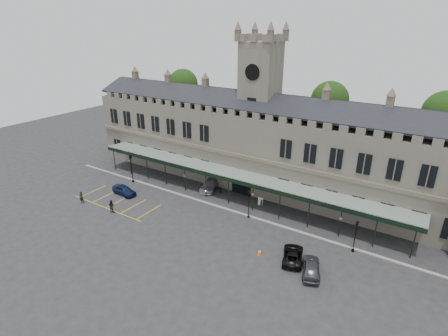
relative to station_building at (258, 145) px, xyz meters
The scene contains 22 objects.
ground 17.17m from the station_building, 90.00° to the right, with size 140.00×140.00×0.00m, color #262628.
station_building is the anchor object (origin of this frame).
clock_tower 6.64m from the station_building, 90.00° to the left, with size 5.60×5.60×24.80m.
canopy 9.37m from the station_building, 90.00° to the right, with size 50.00×4.10×4.30m.
kerb 12.22m from the station_building, 90.00° to the right, with size 60.00×0.40×0.12m, color gray.
parking_markings 23.26m from the station_building, 128.81° to the right, with size 16.00×6.00×0.01m, color gold, non-canonical shape.
tree_behind_left 24.64m from the station_building, 157.55° to the left, with size 6.00×6.00×16.00m.
tree_behind_mid 13.67m from the station_building, 48.65° to the left, with size 6.00×6.00×16.00m.
tree_behind_right 26.44m from the station_building, 20.75° to the left, with size 6.00×6.00×16.00m.
lamp_post_left 20.73m from the station_building, 147.68° to the right, with size 0.48×0.48×5.03m.
lamp_post_mid 12.25m from the station_building, 67.42° to the right, with size 0.39×0.39×4.11m.
lamp_post_right 21.66m from the station_building, 30.89° to the right, with size 0.39×0.39×4.16m.
traffic_cone 20.72m from the station_building, 61.25° to the right, with size 0.45×0.45×0.72m.
sign_board 9.88m from the station_building, 57.98° to the right, with size 0.73×0.10×1.25m.
bollard_left 9.23m from the station_building, 114.12° to the right, with size 0.16×0.16×0.87m, color black.
bollard_right 10.11m from the station_building, 57.15° to the right, with size 0.16×0.16×0.92m, color black.
car_left_a 21.90m from the station_building, 135.23° to the right, with size 1.72×4.28×1.46m, color #0D173C.
car_taxi 9.77m from the station_building, 129.12° to the right, with size 2.13×5.23×1.52m, color #9EA1A6.
car_van 21.50m from the station_building, 51.07° to the right, with size 2.12×4.60×1.28m, color black.
car_right_a 23.86m from the station_building, 48.04° to the right, with size 1.81×4.50×1.53m, color #36393D.
person_a 27.64m from the station_building, 131.86° to the right, with size 0.67×0.44×1.83m, color black.
person_b 23.80m from the station_building, 122.09° to the right, with size 0.91×0.71×1.87m, color black.
Camera 1 is at (23.80, -31.25, 24.25)m, focal length 28.00 mm.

